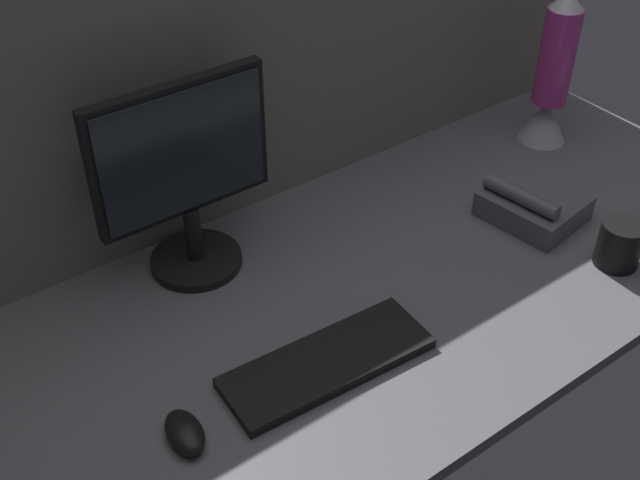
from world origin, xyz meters
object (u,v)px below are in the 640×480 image
(mug_black_travel, at_px, (620,244))
(desk_phone, at_px, (532,205))
(monitor, at_px, (184,174))
(keyboard, at_px, (327,362))
(lava_lamp, at_px, (552,81))
(mouse, at_px, (185,432))

(mug_black_travel, distance_m, desk_phone, 0.20)
(monitor, bearing_deg, mug_black_travel, -36.49)
(monitor, xyz_separation_m, desk_phone, (0.65, -0.29, -0.18))
(mug_black_travel, bearing_deg, keyboard, 169.58)
(monitor, bearing_deg, desk_phone, -24.25)
(lava_lamp, bearing_deg, desk_phone, -142.55)
(desk_phone, bearing_deg, mouse, -174.82)
(monitor, height_order, lava_lamp, monitor)
(monitor, distance_m, keyboard, 0.43)
(monitor, height_order, mug_black_travel, monitor)
(mouse, bearing_deg, mug_black_travel, -1.57)
(desk_phone, bearing_deg, mug_black_travel, -84.18)
(desk_phone, bearing_deg, keyboard, -171.75)
(monitor, distance_m, lava_lamp, 0.92)
(mouse, relative_size, mug_black_travel, 1.01)
(keyboard, relative_size, mug_black_travel, 3.88)
(monitor, distance_m, mouse, 0.48)
(mouse, bearing_deg, monitor, 65.00)
(keyboard, relative_size, mouse, 3.85)
(mug_black_travel, relative_size, desk_phone, 0.45)
(monitor, bearing_deg, mouse, -121.29)
(keyboard, xyz_separation_m, mug_black_travel, (0.63, -0.12, 0.04))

